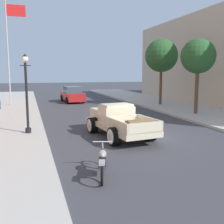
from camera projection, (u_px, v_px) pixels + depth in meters
name	position (u px, v px, depth m)	size (l,w,h in m)	color
ground_plane	(142.00, 136.00, 13.14)	(140.00, 140.00, 0.00)	#3D3D42
hotrod_truck_cream	(117.00, 121.00, 13.24)	(2.56, 5.08, 1.58)	beige
motorcycle_parked	(102.00, 161.00, 8.13)	(0.80, 2.06, 0.93)	black
car_background_red	(72.00, 95.00, 28.08)	(2.11, 4.42, 1.65)	#AD1E1E
street_lamp_near	(26.00, 88.00, 12.95)	(0.50, 0.32, 3.85)	black
flagpole	(10.00, 42.00, 23.79)	(1.74, 0.16, 9.16)	#B2B2B7
street_tree_nearest	(198.00, 57.00, 18.91)	(2.46, 2.46, 5.33)	brown
street_tree_second	(161.00, 56.00, 24.37)	(2.98, 2.98, 5.96)	brown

